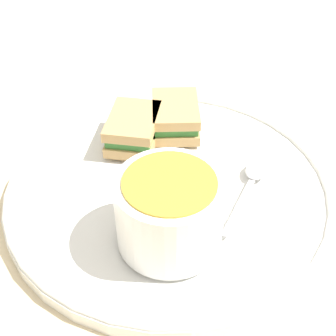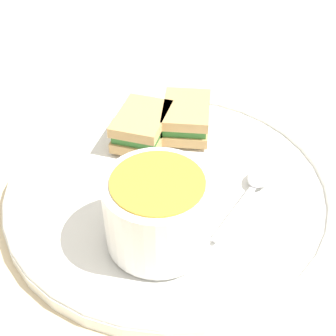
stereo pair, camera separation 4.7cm
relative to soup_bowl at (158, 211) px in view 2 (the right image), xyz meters
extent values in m
plane|color=beige|center=(0.07, 0.02, -0.05)|extent=(2.40, 2.40, 0.00)
cylinder|color=white|center=(0.07, 0.02, -0.05)|extent=(0.34, 0.34, 0.01)
torus|color=white|center=(0.07, 0.02, -0.04)|extent=(0.34, 0.34, 0.01)
cylinder|color=white|center=(0.00, 0.00, -0.03)|extent=(0.05, 0.05, 0.01)
cylinder|color=white|center=(0.00, 0.00, 0.00)|extent=(0.10, 0.10, 0.07)
cylinder|color=gold|center=(0.00, 0.00, 0.03)|extent=(0.08, 0.08, 0.01)
cube|color=silver|center=(0.06, -0.06, -0.03)|extent=(0.09, 0.02, 0.00)
ellipsoid|color=silver|center=(0.11, -0.06, -0.03)|extent=(0.04, 0.03, 0.01)
cube|color=tan|center=(0.17, 0.04, -0.03)|extent=(0.09, 0.07, 0.01)
cube|color=#33702D|center=(0.17, 0.04, -0.02)|extent=(0.08, 0.07, 0.01)
cube|color=tan|center=(0.17, 0.04, -0.01)|extent=(0.09, 0.07, 0.01)
cube|color=tan|center=(0.13, 0.08, -0.03)|extent=(0.08, 0.06, 0.01)
cube|color=#33702D|center=(0.13, 0.08, -0.02)|extent=(0.07, 0.06, 0.01)
cube|color=tan|center=(0.13, 0.08, -0.01)|extent=(0.08, 0.06, 0.01)
camera|label=1|loc=(-0.27, -0.08, 0.29)|focal=50.00mm
camera|label=2|loc=(-0.26, -0.12, 0.29)|focal=50.00mm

